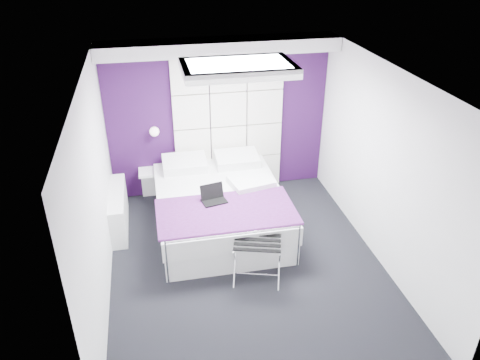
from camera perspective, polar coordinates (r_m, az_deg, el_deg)
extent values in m
plane|color=black|center=(6.44, 0.86, -10.38)|extent=(4.40, 4.40, 0.00)
plane|color=white|center=(5.21, 1.08, 12.43)|extent=(4.40, 4.40, 0.00)
plane|color=white|center=(7.68, -2.62, 7.59)|extent=(3.60, 0.00, 3.60)
plane|color=white|center=(5.65, -17.19, -1.96)|extent=(0.00, 4.40, 4.40)
plane|color=white|center=(6.31, 17.14, 1.40)|extent=(0.00, 4.40, 4.40)
cube|color=#2E0D3A|center=(7.67, -2.60, 7.57)|extent=(3.58, 0.02, 2.58)
cube|color=white|center=(7.09, -2.50, 15.96)|extent=(3.58, 0.50, 0.20)
sphere|color=white|center=(7.50, -10.41, 5.95)|extent=(0.15, 0.15, 0.15)
cube|color=white|center=(7.25, -14.57, -3.55)|extent=(0.22, 1.20, 0.60)
cube|color=white|center=(7.09, -2.44, -4.61)|extent=(1.78, 2.23, 0.33)
cube|color=silver|center=(6.93, -2.49, -2.49)|extent=(1.82, 2.27, 0.28)
cube|color=#4A1448|center=(6.38, -1.69, -3.87)|extent=(1.88, 1.00, 0.03)
cube|color=white|center=(7.75, -10.68, 1.01)|extent=(0.43, 0.33, 0.05)
cube|color=black|center=(5.89, 2.15, -7.60)|extent=(0.59, 0.43, 0.01)
cube|color=black|center=(6.56, -3.16, -2.59)|extent=(0.33, 0.23, 0.02)
cube|color=black|center=(6.60, -3.34, -1.19)|extent=(0.33, 0.01, 0.22)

